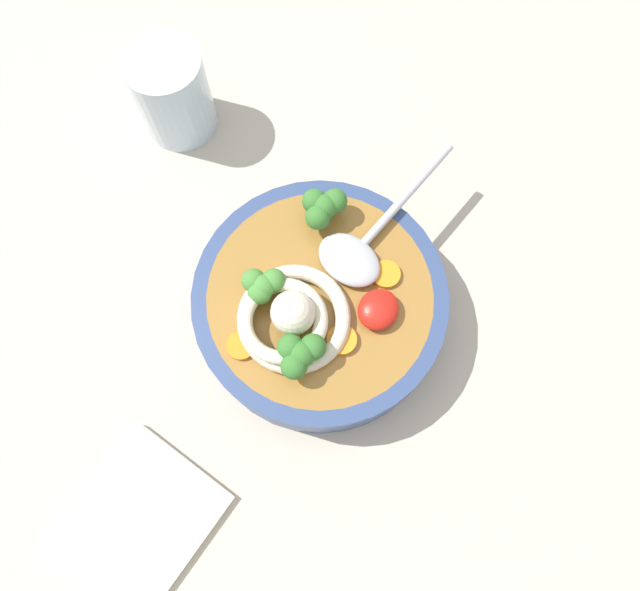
# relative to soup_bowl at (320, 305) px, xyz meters

# --- Properties ---
(table_slab) EXTENTS (1.19, 1.19, 0.04)m
(table_slab) POSITION_rel_soup_bowl_xyz_m (0.03, 0.04, -0.05)
(table_slab) COLOR #BCB29E
(table_slab) RESTS_ON ground
(soup_bowl) EXTENTS (0.23, 0.23, 0.06)m
(soup_bowl) POSITION_rel_soup_bowl_xyz_m (0.00, 0.00, 0.00)
(soup_bowl) COLOR #334775
(soup_bowl) RESTS_ON table_slab
(noodle_pile) EXTENTS (0.11, 0.11, 0.04)m
(noodle_pile) POSITION_rel_soup_bowl_xyz_m (0.04, -0.01, 0.04)
(noodle_pile) COLOR beige
(noodle_pile) RESTS_ON soup_bowl
(soup_spoon) EXTENTS (0.17, 0.06, 0.02)m
(soup_spoon) POSITION_rel_soup_bowl_xyz_m (-0.05, 0.01, 0.04)
(soup_spoon) COLOR #B7B7BC
(soup_spoon) RESTS_ON soup_bowl
(chili_sauce_dollop) EXTENTS (0.04, 0.03, 0.02)m
(chili_sauce_dollop) POSITION_rel_soup_bowl_xyz_m (-0.01, 0.05, 0.04)
(chili_sauce_dollop) COLOR red
(chili_sauce_dollop) RESTS_ON soup_bowl
(broccoli_floret_beside_noodles) EXTENTS (0.04, 0.04, 0.03)m
(broccoli_floret_beside_noodles) POSITION_rel_soup_bowl_xyz_m (-0.06, -0.04, 0.05)
(broccoli_floret_beside_noodles) COLOR #7A9E60
(broccoli_floret_beside_noodles) RESTS_ON soup_bowl
(broccoli_floret_left) EXTENTS (0.04, 0.04, 0.03)m
(broccoli_floret_left) POSITION_rel_soup_bowl_xyz_m (0.06, 0.02, 0.05)
(broccoli_floret_left) COLOR #7A9E60
(broccoli_floret_left) RESTS_ON soup_bowl
(broccoli_floret_right) EXTENTS (0.04, 0.04, 0.03)m
(broccoli_floret_right) POSITION_rel_soup_bowl_xyz_m (0.03, -0.04, 0.05)
(broccoli_floret_right) COLOR #7A9E60
(broccoli_floret_right) RESTS_ON soup_bowl
(carrot_slice_center) EXTENTS (0.03, 0.03, 0.00)m
(carrot_slice_center) POSITION_rel_soup_bowl_xyz_m (-0.05, 0.04, 0.03)
(carrot_slice_center) COLOR orange
(carrot_slice_center) RESTS_ON soup_bowl
(carrot_slice_rear) EXTENTS (0.03, 0.03, 0.01)m
(carrot_slice_rear) POSITION_rel_soup_bowl_xyz_m (0.02, 0.04, 0.03)
(carrot_slice_rear) COLOR orange
(carrot_slice_rear) RESTS_ON soup_bowl
(carrot_slice_front) EXTENTS (0.03, 0.03, 0.00)m
(carrot_slice_front) POSITION_rel_soup_bowl_xyz_m (0.08, -0.03, 0.03)
(carrot_slice_front) COLOR orange
(carrot_slice_front) RESTS_ON soup_bowl
(drinking_glass) EXTENTS (0.08, 0.08, 0.10)m
(drinking_glass) POSITION_rel_soup_bowl_xyz_m (-0.10, -0.25, 0.02)
(drinking_glass) COLOR silver
(drinking_glass) RESTS_ON table_slab
(folded_napkin) EXTENTS (0.14, 0.11, 0.01)m
(folded_napkin) POSITION_rel_soup_bowl_xyz_m (0.25, -0.02, -0.03)
(folded_napkin) COLOR beige
(folded_napkin) RESTS_ON table_slab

